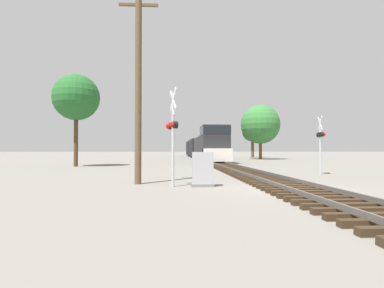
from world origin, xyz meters
name	(u,v)px	position (x,y,z in m)	size (l,w,h in m)	color
ground_plane	(291,189)	(0.00, 0.00, 0.00)	(400.00, 400.00, 0.00)	slate
rail_track_bed	(291,186)	(0.00, 0.00, 0.14)	(2.60, 160.00, 0.31)	#382819
freight_train	(199,148)	(0.00, 42.62, 1.87)	(3.04, 48.63, 4.26)	#232326
crossing_signal_near	(172,130)	(-4.69, 1.16, 2.42)	(0.54, 1.01, 4.17)	#B7B7BC
crossing_signal_far	(321,138)	(4.65, 6.82, 2.32)	(0.48, 1.01, 3.69)	#B7B7BC
relay_cabinet	(203,169)	(-3.40, 1.15, 0.72)	(0.96, 0.53, 1.47)	slate
utility_pole	(138,85)	(-6.26, 2.23, 4.55)	(1.80, 0.31, 8.86)	brown
tree_far_right	(76,98)	(-13.74, 16.84, 6.41)	(4.28, 4.28, 8.59)	#473521
tree_mid_background	(260,124)	(9.37, 36.09, 5.65)	(6.31, 6.31, 8.82)	brown
tree_deep_background	(253,131)	(10.96, 46.90, 5.16)	(4.14, 4.14, 7.29)	brown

